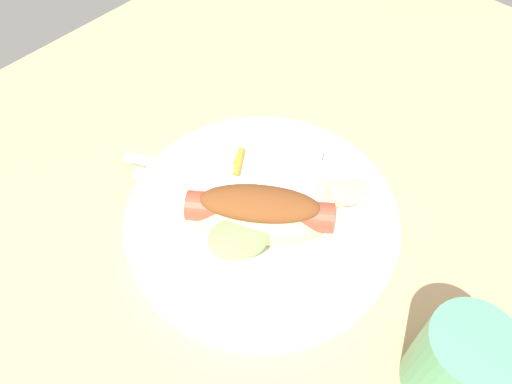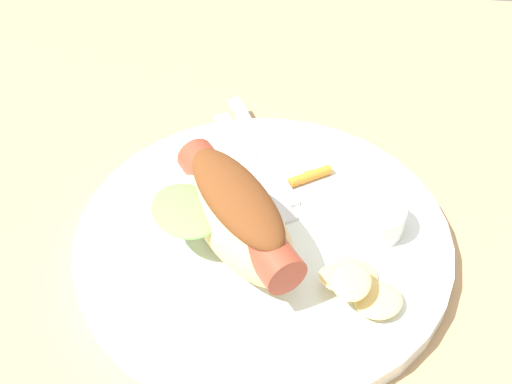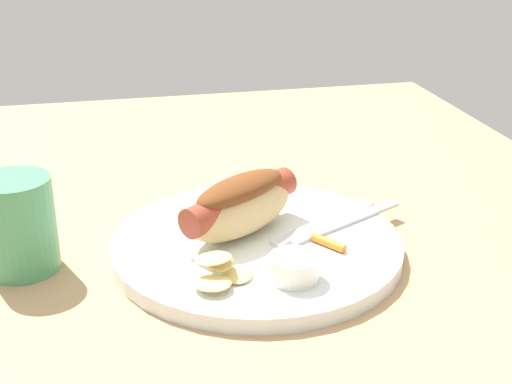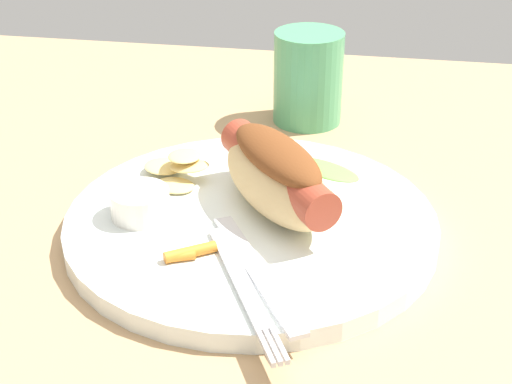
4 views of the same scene
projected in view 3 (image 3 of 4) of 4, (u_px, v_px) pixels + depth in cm
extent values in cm
cube|color=tan|center=(253.00, 252.00, 75.45)|extent=(120.00, 90.00, 1.80)
cylinder|color=white|center=(257.00, 246.00, 73.13)|extent=(29.79, 29.79, 1.60)
ellipsoid|color=#DBB77A|center=(241.00, 209.00, 73.14)|extent=(12.93, 14.75, 5.25)
cylinder|color=#A33D28|center=(241.00, 201.00, 72.78)|extent=(11.17, 13.72, 3.11)
ellipsoid|color=brown|center=(241.00, 189.00, 72.23)|extent=(10.52, 12.20, 2.39)
ellipsoid|color=#6BB74C|center=(228.00, 187.00, 75.99)|extent=(7.45, 7.05, 1.65)
cylinder|color=white|center=(294.00, 268.00, 64.91)|extent=(4.72, 4.72, 2.30)
cube|color=silver|center=(336.00, 226.00, 75.08)|extent=(6.72, 11.81, 0.40)
cube|color=silver|center=(388.00, 208.00, 79.36)|extent=(1.70, 3.00, 0.40)
cube|color=silver|center=(385.00, 206.00, 79.68)|extent=(1.70, 3.00, 0.40)
cube|color=silver|center=(382.00, 205.00, 80.00)|extent=(1.70, 3.00, 0.40)
cube|color=silver|center=(324.00, 220.00, 76.37)|extent=(9.01, 13.95, 0.36)
ellipsoid|color=#E6C574|center=(238.00, 274.00, 65.57)|extent=(4.24, 3.74, 0.50)
ellipsoid|color=#E6C574|center=(213.00, 283.00, 63.40)|extent=(4.84, 4.80, 0.77)
ellipsoid|color=#E6C574|center=(219.00, 261.00, 65.62)|extent=(3.57, 2.73, 0.79)
ellipsoid|color=#E6C574|center=(213.00, 259.00, 64.76)|extent=(2.92, 3.60, 0.85)
cylinder|color=orange|center=(329.00, 243.00, 71.00)|extent=(3.77, 2.91, 0.86)
cylinder|color=orange|center=(336.00, 246.00, 70.61)|extent=(2.27, 1.51, 0.71)
cylinder|color=#4C9E6B|center=(19.00, 223.00, 68.92)|extent=(7.16, 7.16, 9.57)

